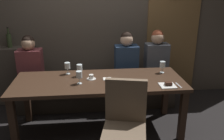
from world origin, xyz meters
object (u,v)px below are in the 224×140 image
wine_glass_end_left (80,68)px  diner_far_end (156,56)px  wine_glass_center_front (162,65)px  wine_bottle_pale_label (9,40)px  wine_glass_near_right (67,66)px  chair_near_side (125,120)px  diner_bearded (126,58)px  banquette_bench (97,93)px  dining_table (99,86)px  dessert_plate (168,85)px  espresso_cup (91,77)px  diner_redhead (30,61)px  fork_on_table (179,85)px  wine_glass_far_right (79,75)px

wine_glass_end_left → diner_far_end: bearing=23.7°
wine_glass_center_front → wine_bottle_pale_label: bearing=159.1°
wine_glass_near_right → wine_glass_center_front: same height
diner_far_end → chair_near_side: bearing=-116.9°
diner_bearded → wine_glass_center_front: diner_bearded is taller
wine_glass_end_left → banquette_bench: bearing=64.7°
banquette_bench → wine_bottle_pale_label: size_ratio=7.67×
wine_bottle_pale_label → diner_far_end: bearing=-8.8°
banquette_bench → diner_far_end: (0.96, 0.00, 0.60)m
wine_glass_near_right → wine_glass_end_left: bearing=-31.3°
dining_table → dessert_plate: bearing=-18.6°
banquette_bench → diner_far_end: size_ratio=3.10×
espresso_cup → wine_glass_end_left: bearing=139.2°
chair_near_side → diner_redhead: size_ratio=1.28×
chair_near_side → dessert_plate: size_ratio=5.16×
wine_glass_near_right → fork_on_table: 1.50m
diner_redhead → diner_bearded: diner_bearded is taller
chair_near_side → wine_bottle_pale_label: 2.47m
espresso_cup → dining_table: bearing=-23.6°
wine_bottle_pale_label → dessert_plate: bearing=-31.3°
diner_bearded → chair_near_side: bearing=-99.4°
wine_bottle_pale_label → wine_glass_far_right: bearing=-45.4°
dining_table → wine_glass_end_left: wine_glass_end_left is taller
wine_glass_near_right → dessert_plate: bearing=-24.0°
diner_far_end → wine_bottle_pale_label: size_ratio=2.47×
diner_bearded → wine_glass_near_right: diner_bearded is taller
chair_near_side → wine_bottle_pale_label: bearing=132.2°
chair_near_side → wine_glass_far_right: bearing=127.5°
wine_glass_end_left → wine_glass_center_front: bearing=1.0°
chair_near_side → diner_far_end: diner_far_end is taller
dining_table → banquette_bench: dining_table is taller
wine_glass_far_right → wine_glass_center_front: 1.18m
dining_table → banquette_bench: size_ratio=0.88×
banquette_bench → dessert_plate: size_ratio=13.16×
banquette_bench → diner_far_end: diner_far_end is taller
wine_bottle_pale_label → dessert_plate: size_ratio=1.72×
wine_glass_end_left → fork_on_table: wine_glass_end_left is taller
banquette_bench → espresso_cup: (-0.10, -0.66, 0.54)m
wine_bottle_pale_label → espresso_cup: 1.68m
diner_bearded → wine_glass_end_left: bearing=-144.8°
diner_bearded → wine_glass_far_right: bearing=-132.8°
chair_near_side → dessert_plate: chair_near_side is taller
diner_far_end → wine_glass_far_right: 1.44m
wine_glass_far_right → dessert_plate: size_ratio=0.86×
diner_redhead → wine_glass_end_left: bearing=-34.3°
chair_near_side → diner_bearded: diner_bearded is taller
wine_glass_far_right → fork_on_table: (1.21, -0.19, -0.11)m
diner_far_end → wine_glass_near_right: diner_far_end is taller
chair_near_side → wine_glass_far_right: chair_near_side is taller
espresso_cup → diner_redhead: bearing=144.5°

